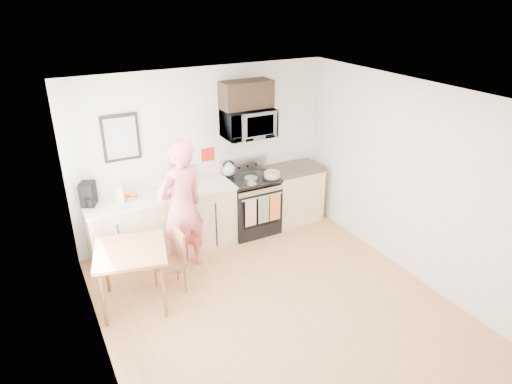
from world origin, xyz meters
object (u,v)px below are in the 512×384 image
chair (177,252)px  microwave (248,123)px  dining_table (131,256)px  person (182,207)px  range (251,206)px  cake (272,175)px

chair → microwave: bearing=33.0°
microwave → dining_table: bearing=-152.8°
microwave → person: (-1.32, -0.63, -0.82)m
microwave → person: microwave is taller
microwave → dining_table: 2.63m
range → person: bearing=-158.2°
microwave → chair: bearing=-146.4°
range → chair: 1.81m
microwave → cake: size_ratio=2.57×
range → cake: range is taller
microwave → cake: 0.88m
person → microwave: bearing=-172.5°
cake → chair: bearing=-157.4°
chair → cake: size_ratio=2.83×
dining_table → cake: size_ratio=2.94×
person → range: bearing=-176.3°
person → cake: (1.59, 0.36, 0.03)m
person → chair: bearing=41.5°
person → dining_table: (-0.82, -0.47, -0.26)m
range → person: 1.50m
range → microwave: microwave is taller
person → cake: bearing=174.8°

